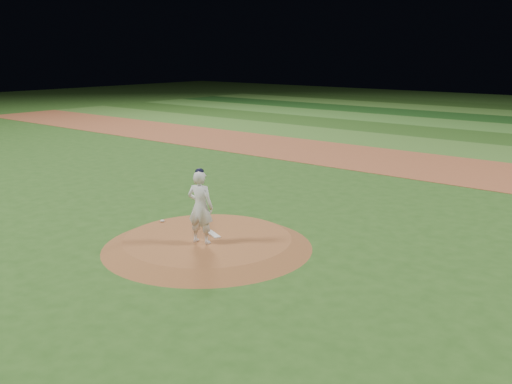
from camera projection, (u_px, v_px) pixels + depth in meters
The scene contains 8 objects.
ground at pixel (208, 247), 15.01m from camera, with size 120.00×120.00×0.00m, color #284F19.
infield_dirt_band at pixel (426, 166), 25.49m from camera, with size 70.00×6.00×0.02m, color brown.
outfield_stripe_0 at pixel (470, 150), 29.61m from camera, with size 70.00×5.00×0.02m, color #3D6C27.
outfield_stripe_1 at pixel (500, 139), 33.35m from camera, with size 70.00×5.00×0.02m, color #254C18.
pitchers_mound at pixel (208, 242), 14.98m from camera, with size 5.50×5.50×0.25m, color brown.
pitching_rubber at pixel (213, 234), 15.18m from camera, with size 0.66×0.17×0.03m, color beige.
rosin_bag at pixel (162, 221), 16.31m from camera, with size 0.12×0.12×0.07m, color silver.
pitcher_on_mound at pixel (200, 207), 14.33m from camera, with size 0.79×0.63×1.94m.
Camera 1 is at (10.03, -10.16, 5.02)m, focal length 40.00 mm.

